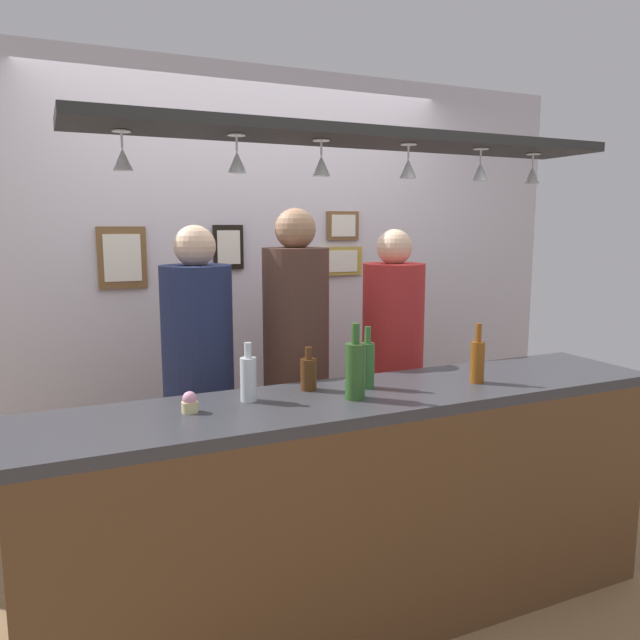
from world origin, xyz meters
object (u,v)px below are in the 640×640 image
object	(u,v)px
person_left_navy_shirt	(198,364)
cupcake	(190,403)
bottle_soda_clear	(248,378)
person_right_red_shirt	(393,349)
bottle_beer_green_import	(367,364)
bottle_beer_brown_stubby	(308,373)
picture_frame_caricature	(122,258)
picture_frame_upper_small	(343,226)
person_middle_brown_shirt	(296,345)
bottle_beer_amber_tall	(477,360)
bottle_champagne_green	(355,369)
picture_frame_lower_pair	(341,261)
picture_frame_crest	(228,247)

from	to	relation	value
person_left_navy_shirt	cupcake	distance (m)	0.74
bottle_soda_clear	cupcake	size ratio (longest dim) A/B	2.95
person_right_red_shirt	bottle_beer_green_import	xyz separation A→B (m)	(-0.53, -0.68, 0.11)
bottle_beer_brown_stubby	picture_frame_caricature	xyz separation A→B (m)	(-0.57, 1.26, 0.43)
person_right_red_shirt	picture_frame_caricature	size ratio (longest dim) A/B	4.86
picture_frame_upper_small	picture_frame_caricature	bearing A→B (deg)	180.00
bottle_beer_green_import	picture_frame_upper_small	bearing A→B (deg)	67.61
cupcake	person_left_navy_shirt	bearing A→B (deg)	74.36
person_middle_brown_shirt	bottle_soda_clear	size ratio (longest dim) A/B	7.65
bottle_soda_clear	bottle_beer_green_import	xyz separation A→B (m)	(0.51, -0.02, 0.01)
person_right_red_shirt	bottle_beer_amber_tall	size ratio (longest dim) A/B	6.36
bottle_champagne_green	picture_frame_upper_small	world-z (taller)	picture_frame_upper_small
bottle_beer_green_import	picture_frame_lower_pair	xyz separation A→B (m)	(0.54, 1.34, 0.34)
bottle_beer_brown_stubby	picture_frame_upper_small	size ratio (longest dim) A/B	0.82
person_right_red_shirt	bottle_soda_clear	size ratio (longest dim) A/B	7.19
person_middle_brown_shirt	bottle_champagne_green	world-z (taller)	person_middle_brown_shirt
picture_frame_upper_small	picture_frame_lower_pair	distance (m)	0.23
person_right_red_shirt	cupcake	distance (m)	1.47
person_left_navy_shirt	bottle_beer_brown_stubby	size ratio (longest dim) A/B	9.31
person_left_navy_shirt	bottle_soda_clear	bearing A→B (deg)	-86.29
bottle_beer_amber_tall	cupcake	distance (m)	1.23
person_middle_brown_shirt	bottle_beer_amber_tall	bearing A→B (deg)	-56.89
person_middle_brown_shirt	bottle_beer_amber_tall	world-z (taller)	person_middle_brown_shirt
picture_frame_upper_small	person_left_navy_shirt	bearing A→B (deg)	-149.21
bottle_beer_green_import	picture_frame_caricature	world-z (taller)	picture_frame_caricature
person_left_navy_shirt	cupcake	size ratio (longest dim) A/B	21.48
cupcake	picture_frame_lower_pair	bearing A→B (deg)	46.71
person_right_red_shirt	picture_frame_upper_small	xyz separation A→B (m)	(0.02, 0.66, 0.68)
bottle_soda_clear	bottle_beer_brown_stubby	size ratio (longest dim) A/B	1.28
person_right_red_shirt	person_middle_brown_shirt	bearing A→B (deg)	180.00
person_left_navy_shirt	picture_frame_lower_pair	bearing A→B (deg)	31.13
bottle_beer_green_import	picture_frame_caricature	xyz separation A→B (m)	(-0.81, 1.34, 0.39)
bottle_champagne_green	picture_frame_caricature	bearing A→B (deg)	115.08
bottle_beer_amber_tall	bottle_beer_brown_stubby	bearing A→B (deg)	164.64
picture_frame_lower_pair	picture_frame_caricature	size ratio (longest dim) A/B	0.88
bottle_beer_amber_tall	bottle_beer_brown_stubby	distance (m)	0.74
bottle_soda_clear	picture_frame_upper_small	xyz separation A→B (m)	(1.06, 1.31, 0.58)
bottle_beer_green_import	picture_frame_lower_pair	distance (m)	1.48
bottle_beer_amber_tall	person_right_red_shirt	bearing A→B (deg)	85.70
person_middle_brown_shirt	picture_frame_caricature	distance (m)	1.09
picture_frame_crest	person_middle_brown_shirt	bearing A→B (deg)	-76.63
bottle_beer_green_import	cupcake	bearing A→B (deg)	-177.61
bottle_beer_amber_tall	picture_frame_upper_small	world-z (taller)	picture_frame_upper_small
person_left_navy_shirt	person_middle_brown_shirt	world-z (taller)	person_middle_brown_shirt
person_middle_brown_shirt	bottle_champagne_green	distance (m)	0.81
cupcake	bottle_soda_clear	bearing A→B (deg)	12.44
bottle_soda_clear	picture_frame_caricature	bearing A→B (deg)	102.62
person_right_red_shirt	cupcake	bearing A→B (deg)	-151.13
bottle_soda_clear	picture_frame_lower_pair	world-z (taller)	picture_frame_lower_pair
person_left_navy_shirt	picture_frame_caricature	bearing A→B (deg)	110.93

